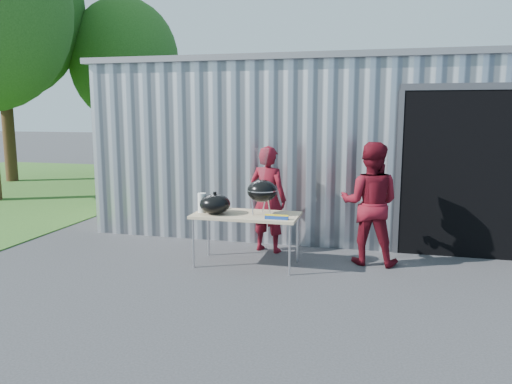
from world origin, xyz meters
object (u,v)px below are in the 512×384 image
(person_cook, at_px, (268,199))
(person_bystander, at_px, (370,203))
(kettle_grill, at_px, (262,185))
(folding_table, at_px, (246,217))

(person_cook, bearing_deg, person_bystander, -175.62)
(kettle_grill, bearing_deg, folding_table, -170.69)
(person_bystander, bearing_deg, person_cook, -4.75)
(person_cook, distance_m, person_bystander, 1.58)
(kettle_grill, bearing_deg, person_bystander, 18.37)
(kettle_grill, relative_size, person_cook, 0.56)
(kettle_grill, distance_m, person_bystander, 1.59)
(person_cook, bearing_deg, kettle_grill, 109.75)
(folding_table, bearing_deg, person_bystander, 17.23)
(person_bystander, bearing_deg, folding_table, 21.47)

